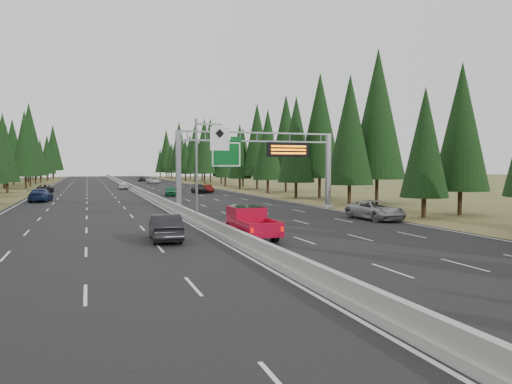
% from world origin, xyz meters
% --- Properties ---
extents(ground, '(400.00, 400.00, 0.00)m').
position_xyz_m(ground, '(0.00, 0.00, 0.00)').
color(ground, brown).
rests_on(ground, ground).
extents(road, '(32.00, 260.00, 0.08)m').
position_xyz_m(road, '(0.00, 80.00, 0.04)').
color(road, black).
rests_on(road, ground).
extents(shoulder_right, '(3.60, 260.00, 0.06)m').
position_xyz_m(shoulder_right, '(17.80, 80.00, 0.03)').
color(shoulder_right, olive).
rests_on(shoulder_right, ground).
extents(shoulder_left, '(3.60, 260.00, 0.06)m').
position_xyz_m(shoulder_left, '(-17.80, 80.00, 0.03)').
color(shoulder_left, brown).
rests_on(shoulder_left, ground).
extents(median_barrier, '(0.70, 260.00, 0.85)m').
position_xyz_m(median_barrier, '(0.00, 80.00, 0.41)').
color(median_barrier, '#969690').
rests_on(median_barrier, road).
extents(sign_gantry, '(16.75, 0.98, 7.80)m').
position_xyz_m(sign_gantry, '(8.92, 34.88, 5.27)').
color(sign_gantry, slate).
rests_on(sign_gantry, road).
extents(hov_sign_pole, '(2.80, 0.50, 8.00)m').
position_xyz_m(hov_sign_pole, '(0.58, 24.97, 4.72)').
color(hov_sign_pole, slate).
rests_on(hov_sign_pole, road).
extents(tree_row_right, '(11.81, 241.49, 18.71)m').
position_xyz_m(tree_row_right, '(22.21, 70.59, 9.15)').
color(tree_row_right, black).
rests_on(tree_row_right, ground).
extents(silver_minivan, '(3.09, 5.88, 1.58)m').
position_xyz_m(silver_minivan, '(14.50, 23.06, 0.87)').
color(silver_minivan, '#97989C').
rests_on(silver_minivan, road).
extents(red_pickup, '(2.08, 5.83, 1.90)m').
position_xyz_m(red_pickup, '(1.50, 16.73, 1.13)').
color(red_pickup, black).
rests_on(red_pickup, road).
extents(car_ahead_green, '(2.11, 4.34, 1.43)m').
position_xyz_m(car_ahead_green, '(3.67, 60.77, 0.79)').
color(car_ahead_green, '#166236').
rests_on(car_ahead_green, road).
extents(car_ahead_dkred, '(1.45, 4.02, 1.32)m').
position_xyz_m(car_ahead_dkred, '(10.80, 67.93, 0.74)').
color(car_ahead_dkred, '#57100C').
rests_on(car_ahead_dkred, road).
extents(car_ahead_dkgrey, '(2.31, 5.09, 1.44)m').
position_xyz_m(car_ahead_dkgrey, '(9.24, 67.41, 0.80)').
color(car_ahead_dkgrey, black).
rests_on(car_ahead_dkgrey, road).
extents(car_ahead_white, '(3.06, 5.72, 1.53)m').
position_xyz_m(car_ahead_white, '(7.49, 111.80, 0.84)').
color(car_ahead_white, silver).
rests_on(car_ahead_white, road).
extents(car_ahead_far, '(1.90, 4.23, 1.41)m').
position_xyz_m(car_ahead_far, '(6.67, 132.74, 0.79)').
color(car_ahead_far, black).
rests_on(car_ahead_far, road).
extents(car_onc_near, '(1.88, 4.82, 1.56)m').
position_xyz_m(car_onc_near, '(-3.55, 17.07, 0.86)').
color(car_onc_near, black).
rests_on(car_onc_near, road).
extents(car_onc_blue, '(2.77, 5.72, 1.61)m').
position_xyz_m(car_onc_blue, '(-13.41, 54.27, 0.88)').
color(car_onc_blue, '#16244D').
rests_on(car_onc_blue, road).
extents(car_onc_white, '(2.05, 4.34, 1.43)m').
position_xyz_m(car_onc_white, '(-1.50, 85.14, 0.80)').
color(car_onc_white, silver).
rests_on(car_onc_white, road).
extents(car_onc_far, '(2.37, 5.09, 1.41)m').
position_xyz_m(car_onc_far, '(-14.50, 76.54, 0.79)').
color(car_onc_far, black).
rests_on(car_onc_far, road).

